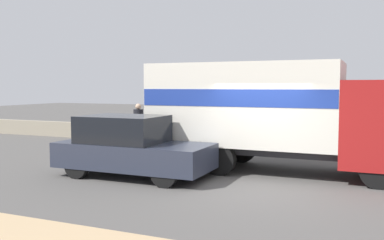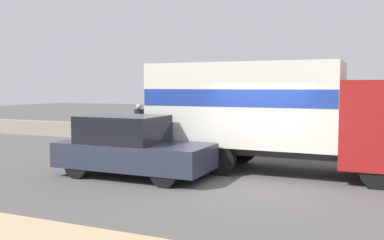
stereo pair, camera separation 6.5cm
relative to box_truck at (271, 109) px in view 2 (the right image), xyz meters
name	(u,v)px [view 2 (the right image)]	position (x,y,z in m)	size (l,w,h in m)	color
ground_plane	(252,186)	(0.01, -1.94, -1.77)	(80.00, 80.00, 0.00)	#514F4C
stone_wall_backdrop	(297,141)	(0.01, 4.41, -1.42)	(60.00, 0.35, 0.71)	gray
box_truck	(271,109)	(0.00, 0.00, 0.00)	(7.16, 2.47, 3.08)	maroon
car_hatchback	(130,147)	(-3.27, -2.20, -0.97)	(4.17, 1.76, 1.64)	#282D3D
pedestrian	(139,125)	(-5.81, 2.56, -0.87)	(0.38, 0.38, 1.75)	slate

